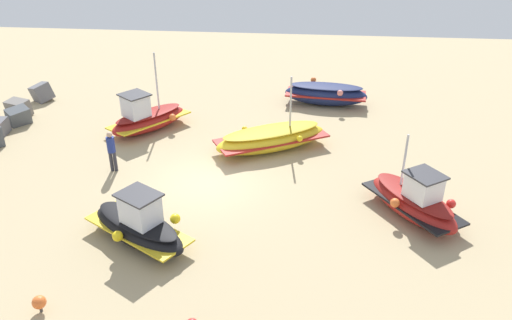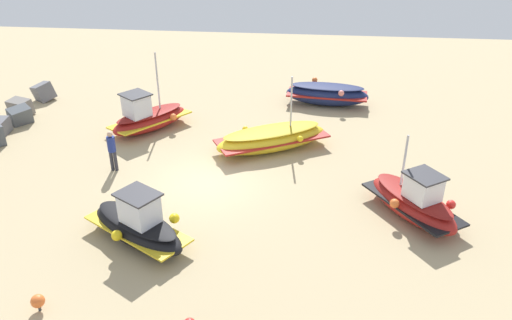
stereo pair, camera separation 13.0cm
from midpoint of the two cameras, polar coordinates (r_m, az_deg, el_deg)
name	(u,v)px [view 1 (the left image)]	position (r m, az deg, el deg)	size (l,w,h in m)	color
ground_plane	(207,182)	(19.71, -5.73, -2.49)	(47.62, 47.62, 0.00)	tan
fishing_boat_1	(272,138)	(21.89, 1.61, 2.48)	(3.89, 5.24, 3.23)	gold
fishing_boat_2	(139,226)	(16.55, -13.38, -7.23)	(3.15, 3.99, 1.86)	black
fishing_boat_3	(414,201)	(18.15, 17.25, -4.42)	(3.97, 3.34, 2.83)	maroon
fishing_boat_4	(147,118)	(24.27, -12.35, 4.69)	(4.11, 3.72, 3.66)	maroon
fishing_boat_5	(326,94)	(27.03, 7.77, 7.45)	(2.19, 4.45, 1.18)	navy
person_walking	(111,149)	(20.78, -16.23, 1.23)	(0.32, 0.32, 1.71)	#2D2D38
mooring_buoy_0	(39,302)	(15.07, -23.58, -14.55)	(0.37, 0.37, 0.51)	#3F3F42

